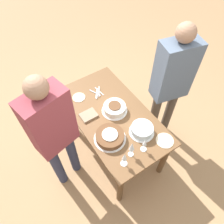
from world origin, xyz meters
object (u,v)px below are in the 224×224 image
cake_center_white (115,108)px  wine_glass_near (132,147)px  person_cutting (53,131)px  cake_back_decorated (142,130)px  person_watching (172,80)px  wine_glass_far (125,157)px  cake_front_chocolate (110,137)px  wine_glass_extra (145,143)px

cake_center_white → wine_glass_near: wine_glass_near is taller
person_cutting → cake_back_decorated: bearing=-35.8°
person_cutting → cake_center_white: bearing=-8.1°
cake_center_white → person_watching: bearing=73.5°
person_cutting → wine_glass_far: bearing=-63.2°
wine_glass_near → person_cutting: 0.75m
person_cutting → cake_front_chocolate: bearing=-37.7°
cake_front_chocolate → wine_glass_extra: wine_glass_extra is taller
cake_front_chocolate → person_watching: person_watching is taller
wine_glass_near → wine_glass_far: size_ratio=1.12×
cake_back_decorated → person_cutting: size_ratio=0.16×
cake_front_chocolate → wine_glass_near: bearing=15.6°
person_cutting → person_watching: size_ratio=0.99×
wine_glass_far → cake_back_decorated: bearing=117.2°
cake_center_white → cake_back_decorated: size_ratio=1.08×
wine_glass_near → wine_glass_extra: bearing=79.5°
cake_front_chocolate → wine_glass_far: wine_glass_far is taller
cake_center_white → cake_back_decorated: 0.41m
wine_glass_near → person_watching: (-0.36, 0.80, 0.14)m
cake_center_white → cake_front_chocolate: 0.37m
wine_glass_near → cake_front_chocolate: bearing=-164.4°
wine_glass_extra → person_cutting: bearing=-126.6°
cake_center_white → wine_glass_far: wine_glass_far is taller
wine_glass_near → cake_center_white: bearing=162.5°
cake_center_white → wine_glass_near: (0.55, -0.17, 0.11)m
cake_front_chocolate → wine_glass_extra: bearing=36.3°
cake_back_decorated → wine_glass_near: 0.31m
cake_front_chocolate → wine_glass_far: size_ratio=1.66×
cake_center_white → person_cutting: (0.06, -0.72, 0.24)m
cake_back_decorated → cake_front_chocolate: bearing=-110.2°
cake_center_white → wine_glass_extra: size_ratio=1.55×
wine_glass_far → wine_glass_extra: size_ratio=1.08×
person_cutting → wine_glass_near: bearing=-54.3°
wine_glass_far → wine_glass_extra: bearing=93.5°
cake_back_decorated → person_watching: size_ratio=0.16×
wine_glass_near → wine_glass_extra: wine_glass_near is taller
cake_center_white → cake_back_decorated: cake_center_white is taller
cake_center_white → wine_glass_extra: bearing=-3.2°
cake_back_decorated → wine_glass_far: size_ratio=1.33×
wine_glass_extra → wine_glass_near: bearing=-100.5°
person_watching → wine_glass_extra: bearing=43.9°
cake_back_decorated → wine_glass_extra: bearing=-32.9°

